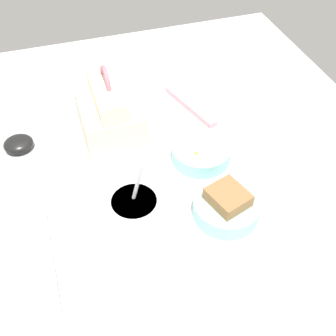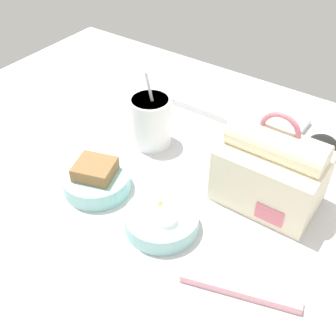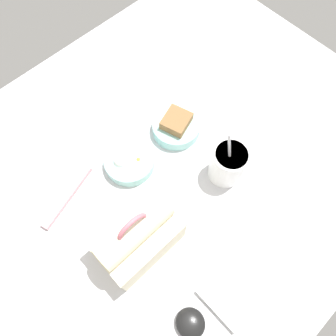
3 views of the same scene
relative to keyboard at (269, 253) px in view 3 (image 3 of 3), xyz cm
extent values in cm
cube|color=silver|center=(2.69, -35.56, -2.02)|extent=(140.00, 110.00, 2.00)
cube|color=silver|center=(0.00, 0.00, -0.12)|extent=(39.58, 12.49, 1.80)
cube|color=white|center=(0.00, 0.00, 0.93)|extent=(36.41, 10.24, 0.30)
cube|color=#EFE5C1|center=(21.83, -24.43, 4.91)|extent=(19.55, 13.62, 11.85)
cylinder|color=#EFE5C1|center=(21.83, -24.43, 12.62)|extent=(18.58, 6.52, 6.52)
cube|color=#DB707F|center=(25.26, -31.34, 2.24)|extent=(5.48, 0.30, 3.55)
torus|color=#DB707F|center=(21.83, -24.43, 15.55)|extent=(7.84, 1.00, 7.84)
cylinder|color=white|center=(-8.45, -22.58, 4.79)|extent=(9.41, 9.41, 11.62)
cylinder|color=#C6892D|center=(-8.45, -22.58, 10.31)|extent=(8.28, 8.28, 0.60)
cylinder|color=silver|center=(-7.74, -23.05, 11.86)|extent=(0.70, 3.91, 13.14)
cylinder|color=#93D1CC|center=(-8.04, -41.74, 0.88)|extent=(13.89, 13.89, 3.79)
cube|color=olive|center=(-8.04, -41.74, 2.97)|extent=(9.41, 8.97, 5.31)
cylinder|color=#93D1CC|center=(9.06, -42.72, 0.77)|extent=(13.92, 13.92, 3.57)
ellipsoid|color=white|center=(11.15, -43.76, 2.46)|extent=(3.79, 3.79, 4.45)
cone|color=#EFBC47|center=(7.32, -40.77, 1.75)|extent=(6.29, 6.29, 3.04)
sphere|color=#4C5623|center=(9.51, -46.94, 1.07)|extent=(1.67, 1.67, 1.67)
sphere|color=#4C5623|center=(10.09, -46.13, 1.07)|extent=(1.67, 1.67, 1.67)
sphere|color=#4C5623|center=(10.17, -45.14, 1.07)|extent=(1.67, 1.67, 1.67)
ellipsoid|color=black|center=(25.48, -2.28, 0.52)|extent=(6.66, 7.03, 3.08)
cube|color=pink|center=(27.72, -46.88, -0.22)|extent=(19.67, 8.07, 1.60)
camera|label=1|loc=(-56.29, -13.60, 68.46)|focal=45.00mm
camera|label=2|loc=(40.42, -85.31, 59.30)|focal=45.00mm
camera|label=3|loc=(27.72, -7.35, 83.10)|focal=35.00mm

